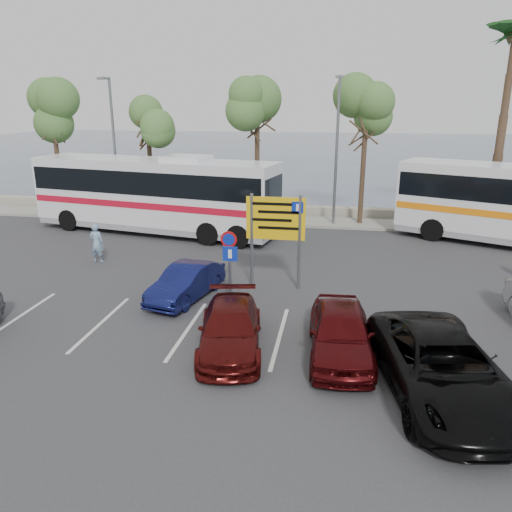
% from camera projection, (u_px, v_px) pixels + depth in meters
% --- Properties ---
extents(ground, '(120.00, 120.00, 0.00)m').
position_uv_depth(ground, '(232.00, 319.00, 16.35)').
color(ground, '#353437').
rests_on(ground, ground).
extents(kerb_strip, '(44.00, 2.40, 0.15)m').
position_uv_depth(kerb_strip, '(282.00, 221.00, 29.51)').
color(kerb_strip, gray).
rests_on(kerb_strip, ground).
extents(seawall, '(48.00, 0.80, 0.60)m').
position_uv_depth(seawall, '(286.00, 210.00, 31.33)').
color(seawall, gray).
rests_on(seawall, ground).
extents(sea, '(140.00, 140.00, 0.00)m').
position_uv_depth(sea, '(319.00, 151.00, 72.86)').
color(sea, '#394B5B').
rests_on(sea, ground).
extents(tree_far_left, '(3.20, 3.20, 7.60)m').
position_uv_depth(tree_far_left, '(52.00, 110.00, 29.90)').
color(tree_far_left, '#382619').
rests_on(tree_far_left, kerb_strip).
extents(tree_left, '(3.20, 3.20, 7.20)m').
position_uv_depth(tree_left, '(147.00, 116.00, 29.04)').
color(tree_left, '#382619').
rests_on(tree_left, kerb_strip).
extents(tree_mid, '(3.20, 3.20, 8.00)m').
position_uv_depth(tree_mid, '(257.00, 105.00, 27.81)').
color(tree_mid, '#382619').
rests_on(tree_mid, kerb_strip).
extents(tree_right, '(3.20, 3.20, 7.40)m').
position_uv_depth(tree_right, '(366.00, 114.00, 26.99)').
color(tree_right, '#382619').
rests_on(tree_right, kerb_strip).
extents(street_lamp_left, '(0.45, 1.15, 8.01)m').
position_uv_depth(street_lamp_left, '(113.00, 141.00, 29.32)').
color(street_lamp_left, slate).
rests_on(street_lamp_left, kerb_strip).
extents(street_lamp_right, '(0.45, 1.15, 8.01)m').
position_uv_depth(street_lamp_right, '(337.00, 144.00, 27.24)').
color(street_lamp_right, slate).
rests_on(street_lamp_right, kerb_strip).
extents(direction_sign, '(2.20, 0.12, 3.60)m').
position_uv_depth(direction_sign, '(276.00, 226.00, 18.48)').
color(direction_sign, slate).
rests_on(direction_sign, ground).
extents(sign_no_stop, '(0.60, 0.08, 2.35)m').
position_uv_depth(sign_no_stop, '(229.00, 252.00, 18.23)').
color(sign_no_stop, slate).
rests_on(sign_no_stop, ground).
extents(sign_parking, '(0.50, 0.07, 2.25)m').
position_uv_depth(sign_parking, '(230.00, 269.00, 16.69)').
color(sign_parking, slate).
rests_on(sign_parking, ground).
extents(lane_markings, '(12.02, 4.20, 0.01)m').
position_uv_depth(lane_markings, '(189.00, 330.00, 15.59)').
color(lane_markings, silver).
rests_on(lane_markings, ground).
extents(coach_bus_left, '(13.79, 5.36, 4.20)m').
position_uv_depth(coach_bus_left, '(154.00, 197.00, 26.70)').
color(coach_bus_left, silver).
rests_on(coach_bus_left, ground).
extents(car_blue, '(2.14, 3.95, 1.24)m').
position_uv_depth(car_blue, '(186.00, 282.00, 17.90)').
color(car_blue, '#0F1448').
rests_on(car_blue, ground).
extents(car_maroon, '(2.46, 4.52, 1.24)m').
position_uv_depth(car_maroon, '(230.00, 329.00, 14.22)').
color(car_maroon, '#4C0E0C').
rests_on(car_maroon, ground).
extents(car_red, '(1.97, 4.37, 1.46)m').
position_uv_depth(car_red, '(340.00, 332.00, 13.79)').
color(car_red, '#470A0C').
rests_on(car_red, ground).
extents(suv_black, '(3.50, 5.94, 1.55)m').
position_uv_depth(suv_black, '(442.00, 367.00, 11.88)').
color(suv_black, black).
rests_on(suv_black, ground).
extents(pedestrian_near, '(0.66, 0.45, 1.75)m').
position_uv_depth(pedestrian_near, '(97.00, 243.00, 21.94)').
color(pedestrian_near, '#809CBA').
rests_on(pedestrian_near, ground).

